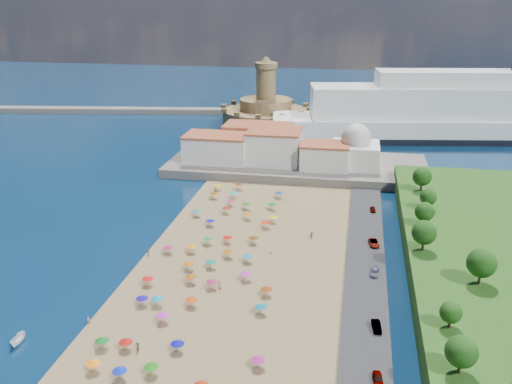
# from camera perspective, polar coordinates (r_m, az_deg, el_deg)

# --- Properties ---
(ground) EXTENTS (700.00, 700.00, 0.00)m
(ground) POSITION_cam_1_polar(r_m,az_deg,el_deg) (137.15, -3.55, -6.50)
(ground) COLOR #071938
(ground) RESTS_ON ground
(terrace) EXTENTS (90.00, 36.00, 3.00)m
(terrace) POSITION_cam_1_polar(r_m,az_deg,el_deg) (202.23, 4.12, 2.64)
(terrace) COLOR #59544C
(terrace) RESTS_ON ground
(jetty) EXTENTS (18.00, 70.00, 2.40)m
(jetty) POSITION_cam_1_polar(r_m,az_deg,el_deg) (238.77, -0.20, 5.25)
(jetty) COLOR #59544C
(jetty) RESTS_ON ground
(breakwater) EXTENTS (199.03, 34.77, 2.60)m
(breakwater) POSITION_cam_1_polar(r_m,az_deg,el_deg) (312.11, -16.76, 7.85)
(breakwater) COLOR #59544C
(breakwater) RESTS_ON ground
(waterfront_buildings) EXTENTS (57.00, 29.00, 11.00)m
(waterfront_buildings) POSITION_cam_1_polar(r_m,az_deg,el_deg) (202.83, 0.51, 4.61)
(waterfront_buildings) COLOR silver
(waterfront_buildings) RESTS_ON terrace
(domed_building) EXTENTS (16.00, 16.00, 15.00)m
(domed_building) POSITION_cam_1_polar(r_m,az_deg,el_deg) (197.22, 9.91, 4.21)
(domed_building) COLOR silver
(domed_building) RESTS_ON terrace
(fortress) EXTENTS (40.00, 40.00, 32.40)m
(fortress) POSITION_cam_1_polar(r_m,az_deg,el_deg) (266.36, 0.99, 7.96)
(fortress) COLOR olive
(fortress) RESTS_ON ground
(cruise_ship) EXTENTS (163.83, 49.34, 35.43)m
(cruise_ship) POSITION_cam_1_polar(r_m,az_deg,el_deg) (257.67, 20.12, 7.25)
(cruise_ship) COLOR black
(cruise_ship) RESTS_ON ground
(beach_parasols) EXTENTS (32.52, 115.47, 2.20)m
(beach_parasols) POSITION_cam_1_polar(r_m,az_deg,el_deg) (127.09, -5.24, -7.69)
(beach_parasols) COLOR gray
(beach_parasols) RESTS_ON beach
(beachgoers) EXTENTS (39.09, 97.47, 1.90)m
(beachgoers) POSITION_cam_1_polar(r_m,az_deg,el_deg) (134.17, -2.76, -6.55)
(beachgoers) COLOR tan
(beachgoers) RESTS_ON beach
(parked_cars) EXTENTS (2.89, 80.32, 1.39)m
(parked_cars) POSITION_cam_1_polar(r_m,az_deg,el_deg) (129.34, 11.80, -7.93)
(parked_cars) COLOR gray
(parked_cars) RESTS_ON promenade
(hillside_trees) EXTENTS (17.05, 107.17, 7.39)m
(hillside_trees) POSITION_cam_1_polar(r_m,az_deg,el_deg) (125.96, 17.98, -4.95)
(hillside_trees) COLOR #382314
(hillside_trees) RESTS_ON hillside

